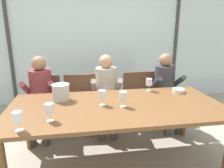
% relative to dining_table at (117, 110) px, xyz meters
% --- Properties ---
extents(ground, '(14.00, 14.00, 0.00)m').
position_rel_dining_table_xyz_m(ground, '(0.00, 1.00, -0.67)').
color(ground, '#9E9384').
extents(window_glass_panel, '(7.62, 0.03, 2.60)m').
position_rel_dining_table_xyz_m(window_glass_panel, '(0.00, 2.22, 0.63)').
color(window_glass_panel, silver).
rests_on(window_glass_panel, ground).
extents(window_mullion_left, '(0.06, 0.06, 2.60)m').
position_rel_dining_table_xyz_m(window_mullion_left, '(-1.71, 2.20, 0.63)').
color(window_mullion_left, '#38383D').
rests_on(window_mullion_left, ground).
extents(window_mullion_right, '(0.06, 0.06, 2.60)m').
position_rel_dining_table_xyz_m(window_mullion_right, '(1.71, 2.20, 0.63)').
color(window_mullion_right, '#38383D').
rests_on(window_mullion_right, ground).
extents(hillside_vineyard, '(13.62, 2.40, 1.42)m').
position_rel_dining_table_xyz_m(hillside_vineyard, '(0.00, 5.50, 0.04)').
color(hillside_vineyard, '#568942').
rests_on(hillside_vineyard, ground).
extents(dining_table, '(2.42, 1.13, 0.73)m').
position_rel_dining_table_xyz_m(dining_table, '(0.00, 0.00, 0.00)').
color(dining_table, brown).
rests_on(dining_table, ground).
extents(chair_near_curtain, '(0.49, 0.49, 0.86)m').
position_rel_dining_table_xyz_m(chair_near_curtain, '(-0.93, 0.98, -0.17)').
color(chair_near_curtain, brown).
rests_on(chair_near_curtain, ground).
extents(chair_left_of_center, '(0.47, 0.47, 0.86)m').
position_rel_dining_table_xyz_m(chair_left_of_center, '(-0.45, 0.95, -0.17)').
color(chair_left_of_center, brown).
rests_on(chair_left_of_center, ground).
extents(chair_center, '(0.50, 0.50, 0.86)m').
position_rel_dining_table_xyz_m(chair_center, '(-0.04, 1.00, -0.17)').
color(chair_center, brown).
rests_on(chair_center, ground).
extents(chair_right_of_center, '(0.45, 0.45, 0.86)m').
position_rel_dining_table_xyz_m(chair_right_of_center, '(0.52, 0.98, -0.17)').
color(chair_right_of_center, brown).
rests_on(chair_right_of_center, ground).
extents(chair_near_window_right, '(0.49, 0.49, 0.86)m').
position_rel_dining_table_xyz_m(chair_near_window_right, '(0.93, 1.00, -0.17)').
color(chair_near_window_right, brown).
rests_on(chair_near_window_right, ground).
extents(person_maroon_top, '(0.47, 0.62, 1.18)m').
position_rel_dining_table_xyz_m(person_maroon_top, '(-0.98, 0.84, -0.00)').
color(person_maroon_top, brown).
rests_on(person_maroon_top, ground).
extents(person_beige_jumper, '(0.48, 0.63, 1.18)m').
position_rel_dining_table_xyz_m(person_beige_jumper, '(-0.01, 0.84, -0.00)').
color(person_beige_jumper, '#B7AD9E').
rests_on(person_beige_jumper, ground).
extents(person_charcoal_jacket, '(0.47, 0.62, 1.18)m').
position_rel_dining_table_xyz_m(person_charcoal_jacket, '(0.96, 0.84, -0.00)').
color(person_charcoal_jacket, '#38383D').
rests_on(person_charcoal_jacket, ground).
extents(ice_bucket_primary, '(0.21, 0.21, 0.20)m').
position_rel_dining_table_xyz_m(ice_bucket_primary, '(-0.63, 0.27, 0.16)').
color(ice_bucket_primary, '#B7B7BC').
rests_on(ice_bucket_primary, dining_table).
extents(tasting_bowl, '(0.16, 0.16, 0.05)m').
position_rel_dining_table_xyz_m(tasting_bowl, '(0.90, 0.32, 0.09)').
color(tasting_bowl, silver).
rests_on(tasting_bowl, dining_table).
extents(wine_glass_by_left_taster, '(0.08, 0.08, 0.17)m').
position_rel_dining_table_xyz_m(wine_glass_by_left_taster, '(-0.70, -0.30, 0.18)').
color(wine_glass_by_left_taster, silver).
rests_on(wine_glass_by_left_taster, dining_table).
extents(wine_glass_near_bucket, '(0.08, 0.08, 0.17)m').
position_rel_dining_table_xyz_m(wine_glass_near_bucket, '(-0.16, 0.02, 0.18)').
color(wine_glass_near_bucket, silver).
rests_on(wine_glass_near_bucket, dining_table).
extents(wine_glass_center_pour, '(0.08, 0.08, 0.17)m').
position_rel_dining_table_xyz_m(wine_glass_center_pour, '(-0.94, -0.45, 0.18)').
color(wine_glass_center_pour, silver).
rests_on(wine_glass_center_pour, dining_table).
extents(wine_glass_by_right_taster, '(0.08, 0.08, 0.17)m').
position_rel_dining_table_xyz_m(wine_glass_by_right_taster, '(0.06, -0.06, 0.18)').
color(wine_glass_by_right_taster, silver).
rests_on(wine_glass_by_right_taster, dining_table).
extents(wine_glass_spare_empty, '(0.08, 0.08, 0.17)m').
position_rel_dining_table_xyz_m(wine_glass_spare_empty, '(0.53, 0.45, 0.18)').
color(wine_glass_spare_empty, silver).
rests_on(wine_glass_spare_empty, dining_table).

